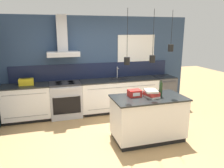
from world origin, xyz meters
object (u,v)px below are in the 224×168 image
at_px(oven_range, 66,100).
at_px(yellow_toolbox, 26,82).
at_px(bottle_on_island, 161,89).
at_px(dishwasher, 163,91).
at_px(red_supply_box, 134,93).
at_px(book_stack, 151,94).

bearing_deg(oven_range, yellow_toolbox, 179.73).
bearing_deg(bottle_on_island, dishwasher, 58.83).
distance_m(oven_range, bottle_on_island, 2.58).
distance_m(dishwasher, red_supply_box, 2.34).
bearing_deg(red_supply_box, oven_range, 127.69).
xyz_separation_m(oven_range, red_supply_box, (1.26, -1.63, 0.52)).
xyz_separation_m(oven_range, dishwasher, (2.85, 0.00, 0.00)).
height_order(oven_range, dishwasher, same).
bearing_deg(yellow_toolbox, red_supply_box, -36.79).
relative_size(oven_range, yellow_toolbox, 2.68).
bearing_deg(book_stack, yellow_toolbox, 144.32).
xyz_separation_m(bottle_on_island, yellow_toolbox, (-2.69, 1.80, -0.07)).
height_order(oven_range, bottle_on_island, bottle_on_island).
bearing_deg(oven_range, book_stack, -48.78).
distance_m(bottle_on_island, yellow_toolbox, 3.23).
bearing_deg(dishwasher, red_supply_box, -134.16).
xyz_separation_m(book_stack, red_supply_box, (-0.30, 0.15, -0.01)).
height_order(oven_range, yellow_toolbox, yellow_toolbox).
distance_m(book_stack, red_supply_box, 0.34).
relative_size(book_stack, yellow_toolbox, 1.04).
relative_size(dishwasher, book_stack, 2.57).
relative_size(dishwasher, bottle_on_island, 2.59).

